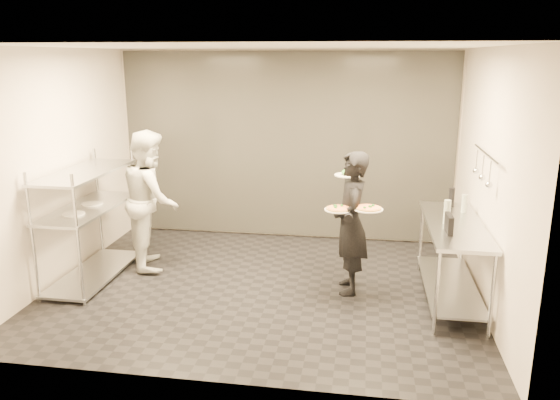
% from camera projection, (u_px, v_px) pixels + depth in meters
% --- Properties ---
extents(room_shell, '(5.00, 4.00, 2.80)m').
position_uv_depth(room_shell, '(277.00, 156.00, 7.34)').
color(room_shell, black).
rests_on(room_shell, ground).
extents(pass_rack, '(0.60, 1.60, 1.50)m').
position_uv_depth(pass_rack, '(89.00, 218.00, 6.70)').
color(pass_rack, '#B6B8BD').
rests_on(pass_rack, ground).
extents(prep_counter, '(0.60, 1.80, 0.92)m').
position_uv_depth(prep_counter, '(453.00, 248.00, 6.08)').
color(prep_counter, '#B6B8BD').
rests_on(prep_counter, ground).
extents(utensil_rail, '(0.07, 1.20, 0.31)m').
position_uv_depth(utensil_rail, '(484.00, 168.00, 5.81)').
color(utensil_rail, '#B6B8BD').
rests_on(utensil_rail, room_shell).
extents(waiter, '(0.47, 0.65, 1.67)m').
position_uv_depth(waiter, '(351.00, 223.00, 6.28)').
color(waiter, black).
rests_on(waiter, ground).
extents(chef, '(0.95, 1.06, 1.80)m').
position_uv_depth(chef, '(151.00, 199.00, 7.07)').
color(chef, silver).
rests_on(chef, ground).
extents(pizza_plate_near, '(0.31, 0.31, 0.05)m').
position_uv_depth(pizza_plate_near, '(338.00, 209.00, 6.08)').
color(pizza_plate_near, silver).
rests_on(pizza_plate_near, waiter).
extents(pizza_plate_far, '(0.32, 0.32, 0.05)m').
position_uv_depth(pizza_plate_far, '(368.00, 208.00, 5.98)').
color(pizza_plate_far, silver).
rests_on(pizza_plate_far, waiter).
extents(salad_plate, '(0.31, 0.31, 0.07)m').
position_uv_depth(salad_plate, '(348.00, 174.00, 6.48)').
color(salad_plate, silver).
rests_on(salad_plate, waiter).
extents(pos_monitor, '(0.06, 0.27, 0.19)m').
position_uv_depth(pos_monitor, '(449.00, 224.00, 5.66)').
color(pos_monitor, black).
rests_on(pos_monitor, prep_counter).
extents(bottle_green, '(0.07, 0.07, 0.27)m').
position_uv_depth(bottle_green, '(447.00, 212.00, 5.94)').
color(bottle_green, '#909D90').
rests_on(bottle_green, prep_counter).
extents(bottle_clear, '(0.07, 0.07, 0.22)m').
position_uv_depth(bottle_clear, '(464.00, 204.00, 6.37)').
color(bottle_clear, '#909D90').
rests_on(bottle_clear, prep_counter).
extents(bottle_dark, '(0.07, 0.07, 0.24)m').
position_uv_depth(bottle_dark, '(452.00, 197.00, 6.62)').
color(bottle_dark, black).
rests_on(bottle_dark, prep_counter).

